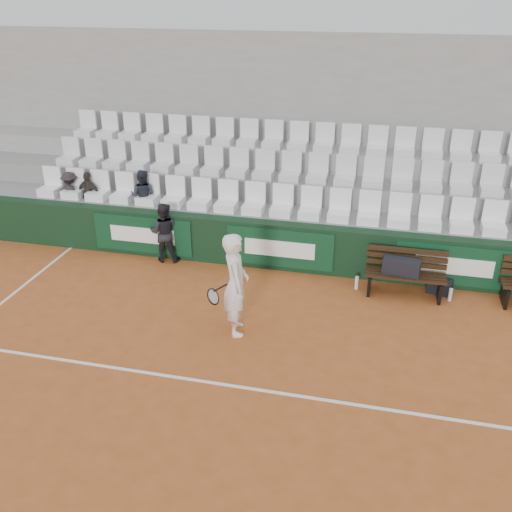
{
  "coord_description": "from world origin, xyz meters",
  "views": [
    {
      "loc": [
        1.76,
        -6.53,
        5.44
      ],
      "look_at": [
        -0.36,
        2.4,
        1.0
      ],
      "focal_mm": 40.0,
      "sensor_mm": 36.0,
      "label": 1
    }
  ],
  "objects": [
    {
      "name": "ground",
      "position": [
        0.0,
        0.0,
        0.0
      ],
      "size": [
        80.0,
        80.0,
        0.0
      ],
      "primitive_type": "plane",
      "color": "#AC5726",
      "rests_on": "ground"
    },
    {
      "name": "court_baseline",
      "position": [
        0.0,
        0.0,
        0.0
      ],
      "size": [
        18.0,
        0.06,
        0.01
      ],
      "primitive_type": "cube",
      "color": "white",
      "rests_on": "ground"
    },
    {
      "name": "back_barrier",
      "position": [
        0.07,
        3.99,
        0.5
      ],
      "size": [
        18.0,
        0.34,
        1.0
      ],
      "color": "black",
      "rests_on": "ground"
    },
    {
      "name": "grandstand_tier_front",
      "position": [
        0.0,
        4.62,
        0.5
      ],
      "size": [
        18.0,
        0.95,
        1.0
      ],
      "primitive_type": "cube",
      "color": "gray",
      "rests_on": "ground"
    },
    {
      "name": "grandstand_tier_mid",
      "position": [
        0.0,
        5.58,
        0.72
      ],
      "size": [
        18.0,
        0.95,
        1.45
      ],
      "primitive_type": "cube",
      "color": "gray",
      "rests_on": "ground"
    },
    {
      "name": "grandstand_tier_back",
      "position": [
        0.0,
        6.53,
        0.95
      ],
      "size": [
        18.0,
        0.95,
        1.9
      ],
      "primitive_type": "cube",
      "color": "#989895",
      "rests_on": "ground"
    },
    {
      "name": "grandstand_rear_wall",
      "position": [
        0.0,
        7.15,
        2.2
      ],
      "size": [
        18.0,
        0.3,
        4.4
      ],
      "primitive_type": "cube",
      "color": "gray",
      "rests_on": "ground"
    },
    {
      "name": "seat_row_front",
      "position": [
        0.0,
        4.45,
        1.31
      ],
      "size": [
        11.9,
        0.44,
        0.63
      ],
      "primitive_type": "cube",
      "color": "white",
      "rests_on": "grandstand_tier_front"
    },
    {
      "name": "seat_row_mid",
      "position": [
        0.0,
        5.4,
        1.77
      ],
      "size": [
        11.9,
        0.44,
        0.63
      ],
      "primitive_type": "cube",
      "color": "silver",
      "rests_on": "grandstand_tier_mid"
    },
    {
      "name": "seat_row_back",
      "position": [
        0.0,
        6.35,
        2.21
      ],
      "size": [
        11.9,
        0.44,
        0.63
      ],
      "primitive_type": "cube",
      "color": "silver",
      "rests_on": "grandstand_tier_back"
    },
    {
      "name": "bench_left",
      "position": [
        2.31,
        3.39,
        0.23
      ],
      "size": [
        1.5,
        0.56,
        0.45
      ],
      "primitive_type": "cube",
      "color": "black",
      "rests_on": "ground"
    },
    {
      "name": "sports_bag_left",
      "position": [
        2.22,
        3.41,
        0.6
      ],
      "size": [
        0.72,
        0.39,
        0.29
      ],
      "primitive_type": "cube",
      "rotation": [
        0.0,
        0.0,
        -0.15
      ],
      "color": "black",
      "rests_on": "bench_left"
    },
    {
      "name": "sports_bag_ground",
      "position": [
        2.99,
        3.64,
        0.14
      ],
      "size": [
        0.5,
        0.38,
        0.27
      ],
      "primitive_type": "cube",
      "rotation": [
        0.0,
        0.0,
        -0.27
      ],
      "color": "black",
      "rests_on": "ground"
    },
    {
      "name": "water_bottle_near",
      "position": [
        1.42,
        3.43,
        0.13
      ],
      "size": [
        0.07,
        0.07,
        0.26
      ],
      "primitive_type": "cylinder",
      "color": "silver",
      "rests_on": "ground"
    },
    {
      "name": "water_bottle_far",
      "position": [
        3.16,
        3.37,
        0.13
      ],
      "size": [
        0.07,
        0.07,
        0.26
      ],
      "primitive_type": "cylinder",
      "color": "silver",
      "rests_on": "ground"
    },
    {
      "name": "tennis_player",
      "position": [
        -0.48,
        1.46,
        0.91
      ],
      "size": [
        0.82,
        0.77,
        1.82
      ],
      "color": "white",
      "rests_on": "ground"
    },
    {
      "name": "ball_kid",
      "position": [
        -2.68,
        3.77,
        0.65
      ],
      "size": [
        0.69,
        0.57,
        1.3
      ],
      "primitive_type": "imported",
      "rotation": [
        0.0,
        0.0,
        3.26
      ],
      "color": "black",
      "rests_on": "ground"
    },
    {
      "name": "spectator_a",
      "position": [
        -5.21,
        4.5,
        1.51
      ],
      "size": [
        0.71,
        0.48,
        1.02
      ],
      "primitive_type": "imported",
      "rotation": [
        0.0,
        0.0,
        2.97
      ],
      "color": "black",
      "rests_on": "grandstand_tier_front"
    },
    {
      "name": "spectator_b",
      "position": [
        -4.74,
        4.5,
        1.52
      ],
      "size": [
        0.64,
        0.32,
        1.05
      ],
      "primitive_type": "imported",
      "rotation": [
        0.0,
        0.0,
        3.03
      ],
      "color": "#2E2924",
      "rests_on": "grandstand_tier_front"
    },
    {
      "name": "spectator_c",
      "position": [
        -3.43,
        4.5,
        1.6
      ],
      "size": [
        0.59,
        0.46,
        1.19
      ],
      "primitive_type": "imported",
      "rotation": [
        0.0,
        0.0,
        3.16
      ],
      "color": "#202531",
      "rests_on": "grandstand_tier_front"
    }
  ]
}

